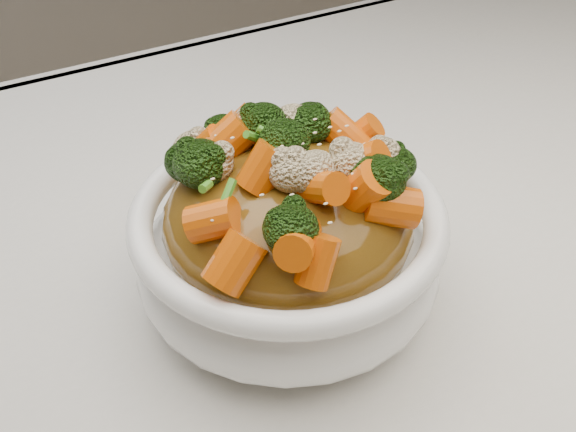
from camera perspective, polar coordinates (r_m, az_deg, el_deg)
tablecloth at (r=0.56m, az=2.17°, el=-4.12°), size 1.20×0.80×0.04m
bowl at (r=0.48m, az=-0.00°, el=-3.01°), size 0.27×0.27×0.08m
sauce_base at (r=0.46m, az=-0.00°, el=-0.29°), size 0.21×0.21×0.09m
carrots at (r=0.42m, az=-0.00°, el=6.23°), size 0.21×0.21×0.05m
broccoli at (r=0.42m, az=-0.00°, el=6.11°), size 0.21×0.21×0.04m
cauliflower at (r=0.42m, az=-0.00°, el=5.89°), size 0.21×0.21×0.04m
scallions at (r=0.42m, az=-0.00°, el=6.34°), size 0.16×0.16×0.02m
sesame_seeds at (r=0.42m, az=-0.00°, el=6.34°), size 0.19×0.19×0.01m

